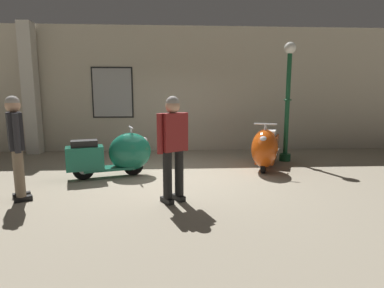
{
  "coord_description": "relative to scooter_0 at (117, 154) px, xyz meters",
  "views": [
    {
      "loc": [
        0.06,
        -6.13,
        1.66
      ],
      "look_at": [
        0.45,
        0.58,
        0.59
      ],
      "focal_mm": 28.6,
      "sensor_mm": 36.0,
      "label": 1
    }
  ],
  "objects": [
    {
      "name": "scooter_1",
      "position": [
        3.24,
        0.44,
        0.02
      ],
      "size": [
        1.14,
        1.82,
        1.08
      ],
      "rotation": [
        0.0,
        0.0,
        -1.97
      ],
      "color": "black",
      "rests_on": "ground"
    },
    {
      "name": "ground_plane",
      "position": [
        1.13,
        -0.11,
        -0.47
      ],
      "size": [
        60.0,
        60.0,
        0.0
      ],
      "primitive_type": "plane",
      "color": "gray"
    },
    {
      "name": "visitor_1",
      "position": [
        -1.29,
        -1.36,
        0.49
      ],
      "size": [
        0.4,
        0.49,
        1.66
      ],
      "rotation": [
        0.0,
        0.0,
        0.54
      ],
      "color": "black",
      "rests_on": "ground"
    },
    {
      "name": "visitor_0",
      "position": [
        1.16,
        -1.6,
        0.49
      ],
      "size": [
        0.48,
        0.4,
        1.65
      ],
      "rotation": [
        0.0,
        0.0,
        2.17
      ],
      "color": "black",
      "rests_on": "ground"
    },
    {
      "name": "showroom_back_wall",
      "position": [
        0.98,
        3.1,
        1.36
      ],
      "size": [
        18.0,
        0.63,
        3.66
      ],
      "color": "#BCB29E",
      "rests_on": "ground"
    },
    {
      "name": "scooter_0",
      "position": [
        0.0,
        0.0,
        0.0
      ],
      "size": [
        1.75,
        0.95,
        1.03
      ],
      "rotation": [
        0.0,
        0.0,
        0.3
      ],
      "color": "black",
      "rests_on": "ground"
    },
    {
      "name": "lamppost",
      "position": [
        4.01,
        1.32,
        1.15
      ],
      "size": [
        0.29,
        0.29,
        2.94
      ],
      "color": "#144728",
      "rests_on": "ground"
    }
  ]
}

